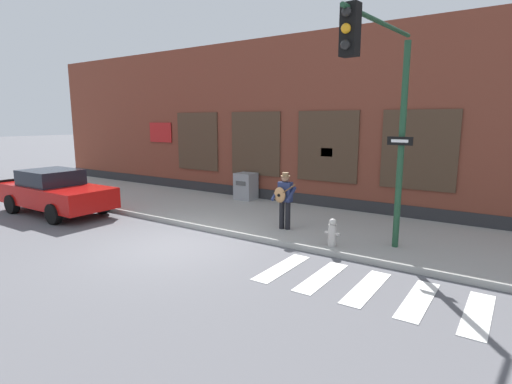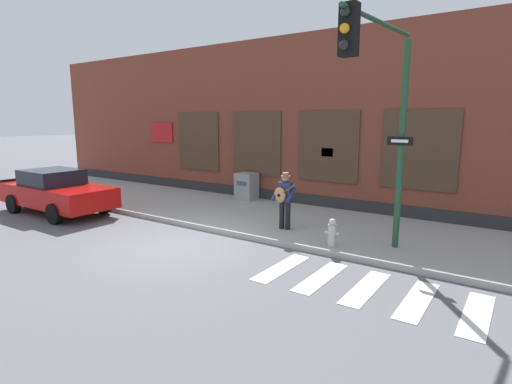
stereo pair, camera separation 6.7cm
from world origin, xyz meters
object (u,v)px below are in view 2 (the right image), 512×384
busker (284,198)px  traffic_light (383,99)px  fire_hydrant (332,233)px  utility_box (247,186)px  red_car (56,192)px

busker → traffic_light: bearing=-20.0°
busker → fire_hydrant: 1.99m
busker → utility_box: busker is taller
busker → fire_hydrant: busker is taller
red_car → fire_hydrant: 9.85m
traffic_light → utility_box: size_ratio=4.83×
utility_box → fire_hydrant: utility_box is taller
fire_hydrant → busker: bearing=159.0°
red_car → busker: bearing=15.5°
fire_hydrant → red_car: bearing=-171.1°
traffic_light → busker: bearing=160.0°
red_car → traffic_light: (10.93, 1.12, 2.90)m
busker → fire_hydrant: (1.77, -0.68, -0.58)m
busker → utility_box: size_ratio=1.56×
red_car → utility_box: 6.86m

